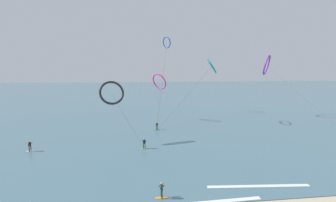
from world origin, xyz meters
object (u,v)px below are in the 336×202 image
surfer_ivory (30,147)px  kite_magenta (159,82)px  surfer_amber (162,191)px  kite_cobalt (167,43)px  kite_violet (267,65)px  surfer_lime (144,144)px  kite_teal (212,66)px  kite_charcoal (112,93)px  surfer_emerald (157,127)px

surfer_ivory → kite_magenta: (21.85, 18.97, 9.04)m
surfer_ivory → surfer_amber: (19.69, -14.65, 0.00)m
kite_cobalt → kite_violet: kite_cobalt is taller
surfer_lime → kite_teal: kite_teal is taller
surfer_amber → kite_teal: 35.61m
kite_violet → kite_charcoal: bearing=-26.7°
surfer_lime → surfer_ivory: bearing=-17.2°
surfer_ivory → surfer_emerald: size_ratio=1.00×
kite_cobalt → kite_charcoal: size_ratio=2.05×
surfer_amber → kite_teal: size_ratio=0.11×
surfer_amber → kite_magenta: size_ratio=0.14×
surfer_lime → kite_charcoal: 10.49m
surfer_ivory → kite_magenta: 30.31m
surfer_lime → kite_charcoal: size_ratio=0.15×
surfer_emerald → kite_magenta: bearing=111.8°
surfer_emerald → kite_charcoal: (-8.15, -6.81, 8.10)m
surfer_lime → kite_teal: size_ratio=0.11×
kite_teal → kite_cobalt: bearing=46.8°
surfer_amber → kite_cobalt: (5.19, 45.09, 19.91)m
kite_magenta → kite_teal: bearing=-150.1°
surfer_amber → kite_cobalt: size_ratio=0.08×
kite_violet → kite_teal: size_ratio=2.20×
surfer_emerald → kite_violet: 34.89m
surfer_emerald → kite_charcoal: size_ratio=0.15×
kite_teal → kite_violet: bearing=-56.5°
surfer_lime → surfer_ivory: (-17.95, 0.80, 0.00)m
surfer_lime → kite_cobalt: 37.68m
kite_charcoal → kite_magenta: bearing=40.6°
kite_cobalt → kite_magenta: bearing=131.1°
surfer_lime → surfer_amber: 13.96m
surfer_lime → kite_violet: kite_violet is taller
surfer_amber → kite_cobalt: kite_cobalt is taller
surfer_lime → kite_magenta: (3.90, 19.77, 9.04)m
kite_cobalt → kite_charcoal: bearing=121.6°
surfer_ivory → kite_charcoal: size_ratio=0.15×
kite_teal → surfer_emerald: bearing=127.7°
surfer_ivory → kite_teal: kite_teal is taller
surfer_amber → kite_magenta: kite_magenta is taller
surfer_amber → kite_charcoal: 20.76m
surfer_amber → surfer_emerald: bearing=-14.2°
kite_violet → kite_teal: kite_violet is taller
surfer_ivory → surfer_emerald: same height
kite_cobalt → kite_charcoal: kite_cobalt is taller
kite_cobalt → kite_teal: size_ratio=1.45×
surfer_ivory → kite_charcoal: 15.21m
kite_cobalt → surfer_ivory: bearing=106.6°
surfer_lime → kite_teal: bearing=-149.7°
kite_violet → kite_teal: (-17.01, -5.49, -0.34)m
surfer_ivory → surfer_amber: size_ratio=1.00×
surfer_lime → surfer_amber: (1.74, -13.85, 0.00)m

